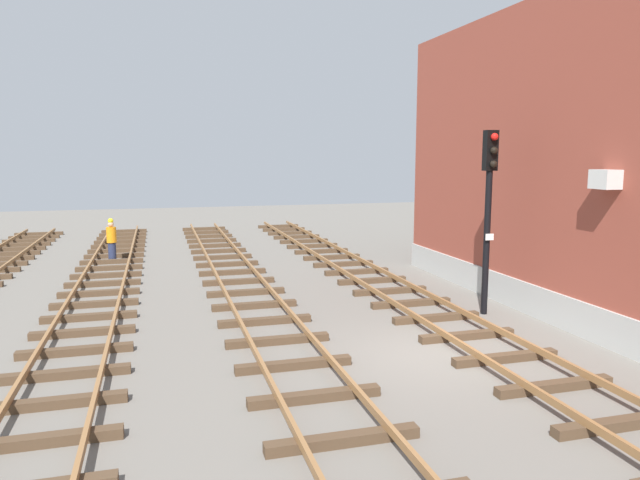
# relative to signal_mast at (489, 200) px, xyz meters

# --- Properties ---
(ground_plane) EXTENTS (80.00, 80.00, 0.00)m
(ground_plane) POSITION_rel_signal_mast_xyz_m (-2.90, -2.76, -3.25)
(ground_plane) COLOR slate
(track_near_building) EXTENTS (2.50, 49.51, 0.32)m
(track_near_building) POSITION_rel_signal_mast_xyz_m (-1.65, -2.76, -3.12)
(track_near_building) COLOR #4C3826
(track_near_building) RESTS_ON ground
(track_centre) EXTENTS (2.50, 49.51, 0.32)m
(track_centre) POSITION_rel_signal_mast_xyz_m (-6.21, -2.76, -3.12)
(track_centre) COLOR #4C3826
(track_centre) RESTS_ON ground
(track_far) EXTENTS (2.50, 49.51, 0.32)m
(track_far) POSITION_rel_signal_mast_xyz_m (-10.77, -2.76, -3.12)
(track_far) COLOR #4C3826
(track_far) RESTS_ON ground
(signal_mast) EXTENTS (0.36, 0.40, 5.16)m
(signal_mast) POSITION_rel_signal_mast_xyz_m (0.00, 0.00, 0.00)
(signal_mast) COLOR black
(signal_mast) RESTS_ON ground
(track_worker_foreground) EXTENTS (0.40, 0.40, 1.87)m
(track_worker_foreground) POSITION_rel_signal_mast_xyz_m (-10.76, 11.39, -2.32)
(track_worker_foreground) COLOR #262D4C
(track_worker_foreground) RESTS_ON ground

